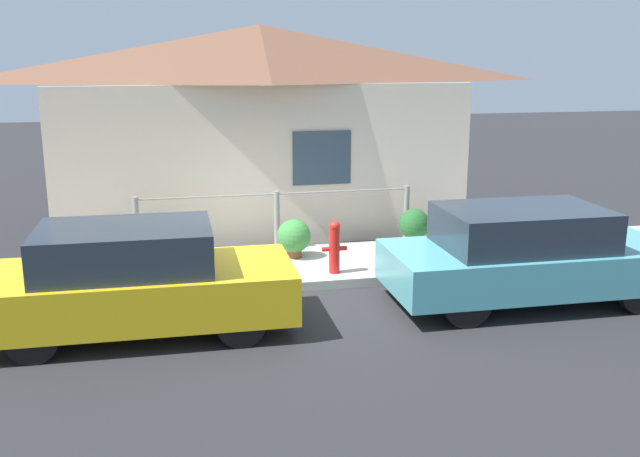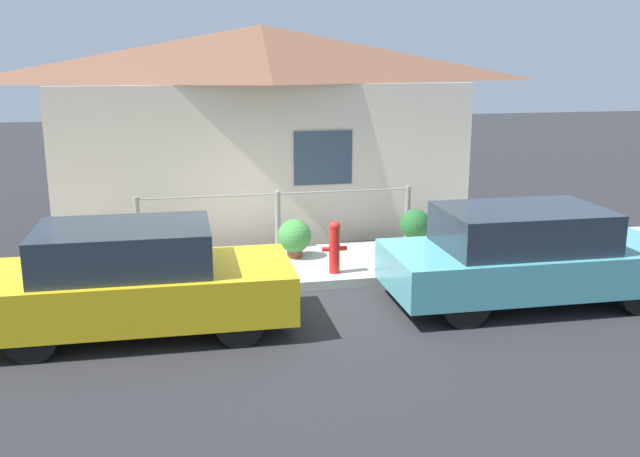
# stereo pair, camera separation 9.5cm
# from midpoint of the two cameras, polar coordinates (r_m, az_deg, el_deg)

# --- Properties ---
(ground_plane) EXTENTS (60.00, 60.00, 0.00)m
(ground_plane) POSITION_cam_midpoint_polar(r_m,az_deg,el_deg) (10.88, -1.54, -5.08)
(ground_plane) COLOR #262628
(sidewalk) EXTENTS (24.00, 2.13, 0.14)m
(sidewalk) POSITION_cam_midpoint_polar(r_m,az_deg,el_deg) (11.86, -2.47, -3.12)
(sidewalk) COLOR #B2AFA8
(sidewalk) RESTS_ON ground_plane
(house) EXTENTS (8.20, 2.23, 4.06)m
(house) POSITION_cam_midpoint_polar(r_m,az_deg,el_deg) (13.93, -4.42, 12.72)
(house) COLOR beige
(house) RESTS_ON ground_plane
(fence) EXTENTS (4.90, 0.10, 1.05)m
(fence) POSITION_cam_midpoint_polar(r_m,az_deg,el_deg) (12.56, -3.19, 0.92)
(fence) COLOR gray
(fence) RESTS_ON sidewalk
(car_left) EXTENTS (3.95, 1.73, 1.42)m
(car_left) POSITION_cam_midpoint_polar(r_m,az_deg,el_deg) (9.45, -14.29, -4.01)
(car_left) COLOR gold
(car_left) RESTS_ON ground_plane
(car_right) EXTENTS (4.18, 1.78, 1.41)m
(car_right) POSITION_cam_midpoint_polar(r_m,az_deg,el_deg) (10.68, 16.52, -2.07)
(car_right) COLOR teal
(car_right) RESTS_ON ground_plane
(fire_hydrant) EXTENTS (0.40, 0.18, 0.84)m
(fire_hydrant) POSITION_cam_midpoint_polar(r_m,az_deg,el_deg) (11.20, 1.41, -1.40)
(fire_hydrant) COLOR red
(fire_hydrant) RESTS_ON sidewalk
(potted_plant_near_hydrant) EXTENTS (0.57, 0.57, 0.66)m
(potted_plant_near_hydrant) POSITION_cam_midpoint_polar(r_m,az_deg,el_deg) (12.08, -1.83, -0.67)
(potted_plant_near_hydrant) COLOR brown
(potted_plant_near_hydrant) RESTS_ON sidewalk
(potted_plant_by_fence) EXTENTS (0.53, 0.53, 0.62)m
(potted_plant_by_fence) POSITION_cam_midpoint_polar(r_m,az_deg,el_deg) (12.28, -12.57, -0.88)
(potted_plant_by_fence) COLOR slate
(potted_plant_by_fence) RESTS_ON sidewalk
(potted_plant_corner) EXTENTS (0.55, 0.55, 0.69)m
(potted_plant_corner) POSITION_cam_midpoint_polar(r_m,az_deg,el_deg) (12.86, 7.82, 0.22)
(potted_plant_corner) COLOR #9E5638
(potted_plant_corner) RESTS_ON sidewalk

